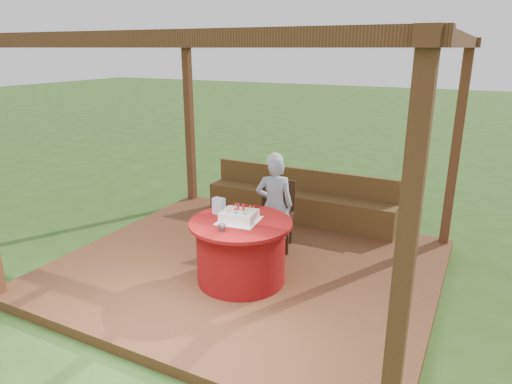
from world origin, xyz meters
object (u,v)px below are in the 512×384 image
Objects in this scene: chair at (277,210)px; birthday_cake at (239,216)px; gift_bag at (219,206)px; bench at (299,204)px; elderly_woman at (274,204)px; table at (241,251)px; drinking_glass at (222,228)px.

chair is 1.86× the size of birthday_cake.
gift_bag is at bearing 163.94° from birthday_cake.
gift_bag reaches higher than chair.
bench is at bearing 93.03° from birthday_cake.
elderly_woman reaches higher than birthday_cake.
chair is at bearing 92.48° from table.
drinking_glass is at bearing -48.58° from gift_bag.
birthday_cake reaches higher than chair.
elderly_woman is 0.85m from gift_bag.
drinking_glass is at bearing -91.10° from birthday_cake.
bench is 2.10m from gift_bag.
elderly_woman reaches higher than table.
gift_bag reaches higher than bench.
gift_bag reaches higher than drinking_glass.
drinking_glass is at bearing -92.49° from elderly_woman.
gift_bag is at bearing -115.96° from elderly_woman.
drinking_glass is at bearing -87.57° from bench.
table is 0.53m from drinking_glass.
birthday_cake is at bearing -86.97° from bench.
gift_bag is at bearing -106.97° from chair.
drinking_glass is (-0.03, -0.35, 0.40)m from table.
bench is 34.49× the size of drinking_glass.
birthday_cake is at bearing 164.95° from table.
gift_bag is (-0.21, -2.01, 0.57)m from bench.
table is at bearing -86.32° from bench.
gift_bag is at bearing -96.00° from bench.
birthday_cake is (0.02, -1.08, 0.28)m from chair.
table is at bearing -91.40° from elderly_woman.
table is 0.91m from elderly_woman.
bench is at bearing 90.48° from gift_bag.
chair is 0.67× the size of elderly_woman.
elderly_woman is (0.02, 0.86, 0.31)m from table.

